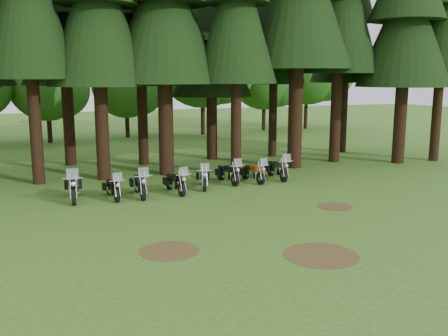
{
  "coord_description": "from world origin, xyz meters",
  "views": [
    {
      "loc": [
        -6.75,
        -15.74,
        5.12
      ],
      "look_at": [
        1.55,
        5.0,
        1.0
      ],
      "focal_mm": 40.0,
      "sensor_mm": 36.0,
      "label": 1
    }
  ],
  "objects": [
    {
      "name": "motorcycle_7",
      "position": [
        4.92,
        6.2,
        0.48
      ],
      "size": [
        0.45,
        2.29,
        1.44
      ],
      "rotation": [
        0.0,
        0.0,
        -0.05
      ],
      "color": "black",
      "rests_on": "ground"
    },
    {
      "name": "pine_back_4",
      "position": [
        4.04,
        13.25,
        8.25
      ],
      "size": [
        4.94,
        4.94,
        13.78
      ],
      "color": "black",
      "rests_on": "ground"
    },
    {
      "name": "motorcycle_6",
      "position": [
        3.48,
        6.0,
        0.44
      ],
      "size": [
        0.5,
        2.11,
        1.33
      ],
      "rotation": [
        0.0,
        0.0,
        0.11
      ],
      "color": "black",
      "rests_on": "ground"
    },
    {
      "name": "motorcycle_1",
      "position": [
        -3.48,
        5.12,
        0.43
      ],
      "size": [
        0.43,
        2.06,
        1.29
      ],
      "rotation": [
        0.0,
        0.0,
        0.07
      ],
      "color": "black",
      "rests_on": "ground"
    },
    {
      "name": "motorcycle_3",
      "position": [
        -0.73,
        5.11,
        0.45
      ],
      "size": [
        0.49,
        2.15,
        1.35
      ],
      "rotation": [
        0.0,
        0.0,
        0.09
      ],
      "color": "black",
      "rests_on": "ground"
    },
    {
      "name": "pine_back_6",
      "position": [
        13.36,
        12.79,
        9.93
      ],
      "size": [
        4.59,
        4.59,
        16.58
      ],
      "color": "black",
      "rests_on": "ground"
    },
    {
      "name": "motorcycle_2",
      "position": [
        -2.32,
        5.12,
        0.48
      ],
      "size": [
        0.46,
        2.31,
        1.45
      ],
      "rotation": [
        0.0,
        0.0,
        -0.05
      ],
      "color": "black",
      "rests_on": "ground"
    },
    {
      "name": "dirt_patch_0",
      "position": [
        -3.0,
        -2.0,
        0.01
      ],
      "size": [
        1.8,
        1.8,
        0.01
      ],
      "primitive_type": "cylinder",
      "color": "#4C3D1E",
      "rests_on": "ground"
    },
    {
      "name": "decid_4",
      "position": [
        1.58,
        26.32,
        4.37
      ],
      "size": [
        5.93,
        5.76,
        7.41
      ],
      "color": "black",
      "rests_on": "ground"
    },
    {
      "name": "motorcycle_0",
      "position": [
        -5.05,
        5.46,
        0.52
      ],
      "size": [
        0.55,
        2.48,
        1.55
      ],
      "rotation": [
        0.0,
        0.0,
        -0.08
      ],
      "color": "black",
      "rests_on": "ground"
    },
    {
      "name": "dirt_patch_1",
      "position": [
        4.5,
        0.5,
        0.01
      ],
      "size": [
        1.4,
        1.4,
        0.01
      ],
      "primitive_type": "cylinder",
      "color": "#4C3D1E",
      "rests_on": "ground"
    },
    {
      "name": "dirt_patch_2",
      "position": [
        1.0,
        -4.0,
        0.01
      ],
      "size": [
        2.2,
        2.2,
        0.01
      ],
      "primitive_type": "cylinder",
      "color": "#4C3D1E",
      "rests_on": "ground"
    },
    {
      "name": "motorcycle_5",
      "position": [
        2.23,
        6.18,
        0.46
      ],
      "size": [
        0.48,
        2.18,
        1.37
      ],
      "rotation": [
        0.0,
        0.0,
        0.08
      ],
      "color": "black",
      "rests_on": "ground"
    },
    {
      "name": "ground",
      "position": [
        0.0,
        0.0,
        0.0
      ],
      "size": [
        120.0,
        120.0,
        0.0
      ],
      "primitive_type": "plane",
      "color": "#37671F",
      "rests_on": "ground"
    },
    {
      "name": "decid_7",
      "position": [
        19.46,
        26.83,
        6.22
      ],
      "size": [
        8.44,
        8.2,
        10.55
      ],
      "color": "black",
      "rests_on": "ground"
    },
    {
      "name": "decid_3",
      "position": [
        -4.71,
        25.13,
        4.51
      ],
      "size": [
        6.12,
        5.95,
        7.65
      ],
      "color": "black",
      "rests_on": "ground"
    },
    {
      "name": "motorcycle_4",
      "position": [
        0.79,
        5.66,
        0.45
      ],
      "size": [
        0.84,
        2.12,
        1.34
      ],
      "rotation": [
        0.0,
        0.0,
        -0.28
      ],
      "color": "black",
      "rests_on": "ground"
    },
    {
      "name": "decid_6",
      "position": [
        14.85,
        27.01,
        5.2
      ],
      "size": [
        7.06,
        6.86,
        8.82
      ],
      "color": "black",
      "rests_on": "ground"
    },
    {
      "name": "decid_5",
      "position": [
        8.29,
        25.71,
        6.23
      ],
      "size": [
        8.45,
        8.21,
        10.56
      ],
      "color": "black",
      "rests_on": "ground"
    }
  ]
}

